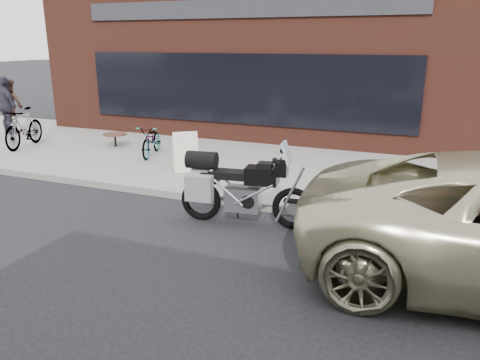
{
  "coord_description": "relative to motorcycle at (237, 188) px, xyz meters",
  "views": [
    {
      "loc": [
        3.25,
        -3.67,
        3.03
      ],
      "look_at": [
        0.46,
        3.1,
        0.85
      ],
      "focal_mm": 35.0,
      "sensor_mm": 36.0,
      "label": 1
    }
  ],
  "objects": [
    {
      "name": "ground",
      "position": [
        -0.33,
        -3.28,
        -0.64
      ],
      "size": [
        120.0,
        120.0,
        0.0
      ],
      "primitive_type": "plane",
      "color": "black",
      "rests_on": "ground"
    },
    {
      "name": "near_sidewalk",
      "position": [
        -0.33,
        3.72,
        -0.57
      ],
      "size": [
        44.0,
        6.0,
        0.15
      ],
      "primitive_type": "cube",
      "color": "gray",
      "rests_on": "ground"
    },
    {
      "name": "storefront",
      "position": [
        -2.33,
        10.71,
        1.61
      ],
      "size": [
        14.0,
        10.07,
        4.5
      ],
      "color": "#5D2A1E",
      "rests_on": "ground"
    },
    {
      "name": "motorcycle",
      "position": [
        0.0,
        0.0,
        0.0
      ],
      "size": [
        2.35,
        0.95,
        1.49
      ],
      "rotation": [
        0.0,
        0.0,
        0.13
      ],
      "color": "black",
      "rests_on": "ground"
    },
    {
      "name": "bicycle_front",
      "position": [
        -3.77,
        3.23,
        -0.09
      ],
      "size": [
        0.97,
        1.62,
        0.8
      ],
      "primitive_type": "imported",
      "rotation": [
        0.0,
        0.0,
        0.3
      ],
      "color": "gray",
      "rests_on": "near_sidewalk"
    },
    {
      "name": "bicycle_rear",
      "position": [
        -7.62,
        2.72,
        0.06
      ],
      "size": [
        0.97,
        1.9,
        1.1
      ],
      "primitive_type": "imported",
      "rotation": [
        0.0,
        0.0,
        0.26
      ],
      "color": "gray",
      "rests_on": "near_sidewalk"
    },
    {
      "name": "sandwich_sign",
      "position": [
        -2.24,
        2.28,
        -0.04
      ],
      "size": [
        0.76,
        0.75,
        0.9
      ],
      "rotation": [
        0.0,
        0.0,
        0.62
      ],
      "color": "white",
      "rests_on": "near_sidewalk"
    },
    {
      "name": "cafe_table",
      "position": [
        -5.33,
        3.76,
        -0.15
      ],
      "size": [
        0.65,
        0.65,
        0.37
      ],
      "color": "black",
      "rests_on": "near_sidewalk"
    },
    {
      "name": "cafe_patron_left",
      "position": [
        -9.83,
        4.34,
        0.37
      ],
      "size": [
        0.88,
        0.71,
        1.72
      ],
      "primitive_type": "imported",
      "rotation": [
        0.0,
        0.0,
        3.07
      ],
      "color": "#4B3228",
      "rests_on": "near_sidewalk"
    },
    {
      "name": "cafe_patron_right",
      "position": [
        -9.69,
        4.05,
        0.42
      ],
      "size": [
        1.15,
        0.72,
        1.82
      ],
      "primitive_type": "imported",
      "rotation": [
        0.0,
        0.0,
        2.87
      ],
      "color": "#32303D",
      "rests_on": "near_sidewalk"
    }
  ]
}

